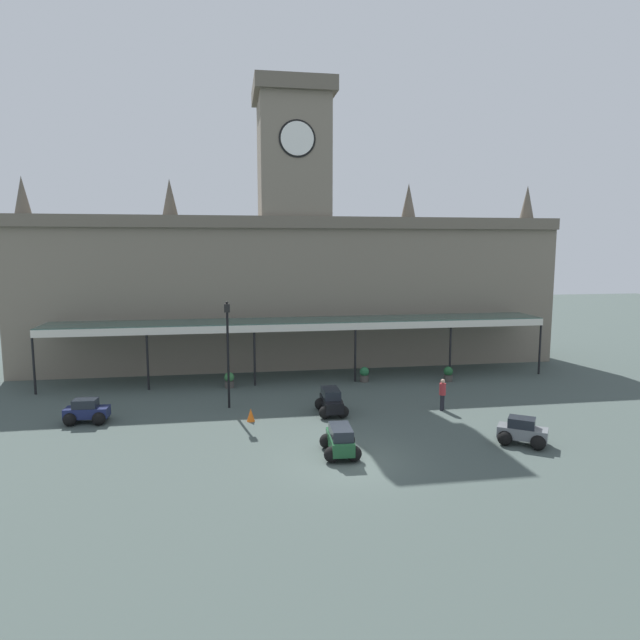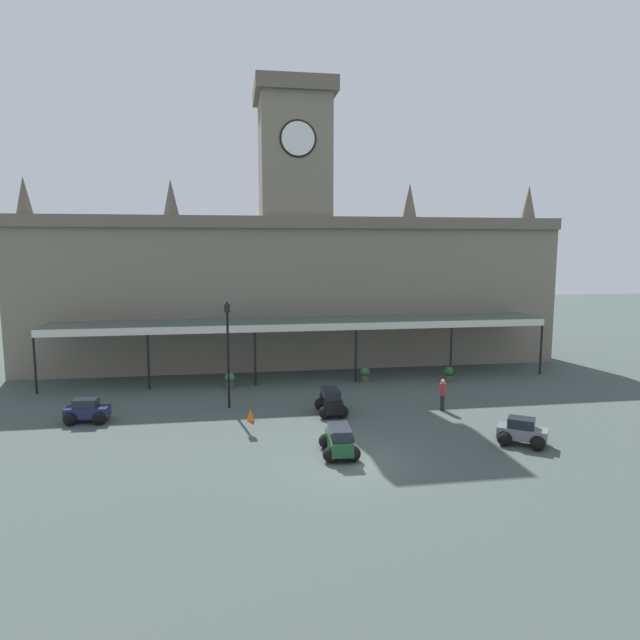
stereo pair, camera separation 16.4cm
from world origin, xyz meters
TOP-DOWN VIEW (x-y plane):
  - ground_plane at (0.00, 0.00)m, footprint 140.00×140.00m
  - station_building at (-0.00, 18.89)m, footprint 38.07×5.59m
  - entrance_canopy at (0.00, 13.98)m, footprint 32.03×3.26m
  - car_navy_sedan at (-11.64, 6.72)m, footprint 2.09×1.59m
  - car_grey_sedan at (7.84, 0.51)m, footprint 2.25×2.13m
  - car_green_estate at (-0.24, 0.58)m, footprint 1.62×2.29m
  - car_black_estate at (0.44, 6.25)m, footprint 1.56×2.26m
  - pedestrian_crossing_forecourt at (6.33, 5.90)m, footprint 0.34×0.35m
  - victorian_lamppost at (-4.77, 8.15)m, footprint 0.30×0.30m
  - traffic_cone at (-3.71, 5.64)m, footprint 0.40×0.40m
  - planter_forecourt_centre at (-4.76, 12.42)m, footprint 0.60×0.60m
  - planter_near_kerb at (9.08, 11.77)m, footprint 0.60×0.60m
  - planter_by_canopy at (3.75, 12.54)m, footprint 0.60×0.60m

SIDE VIEW (x-z plane):
  - ground_plane at x=0.00m, z-range 0.00..0.00m
  - traffic_cone at x=-3.71m, z-range 0.00..0.64m
  - planter_forecourt_centre at x=-4.76m, z-range 0.01..0.97m
  - planter_near_kerb at x=9.08m, z-range 0.01..0.97m
  - planter_by_canopy at x=3.75m, z-range 0.01..0.97m
  - car_navy_sedan at x=-11.64m, z-range -0.09..1.10m
  - car_grey_sedan at x=7.84m, z-range -0.09..1.10m
  - car_green_estate at x=-0.24m, z-range -0.07..1.20m
  - car_black_estate at x=0.44m, z-range -0.07..1.20m
  - pedestrian_crossing_forecourt at x=6.33m, z-range 0.07..1.74m
  - victorian_lamppost at x=-4.77m, z-range 0.64..6.36m
  - entrance_canopy at x=0.00m, z-range 1.79..5.66m
  - station_building at x=0.00m, z-range -3.57..16.19m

